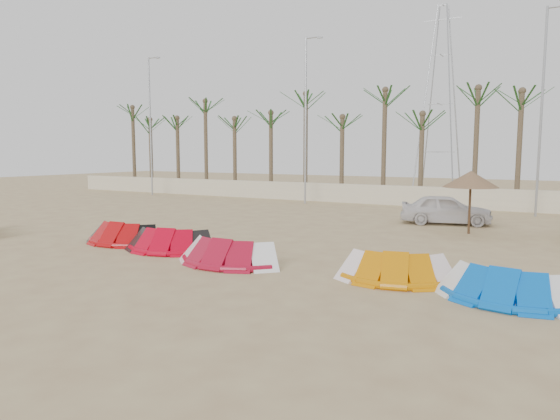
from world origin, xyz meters
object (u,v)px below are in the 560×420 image
Objects in this scene: kite_red_mid at (175,239)px; car at (446,209)px; parasol_left at (471,179)px; kite_red_right at (232,250)px; kite_red_left at (127,232)px; kite_blue at (507,283)px; kite_orange at (399,265)px.

kite_red_mid is 0.82× the size of car.
parasol_left is 0.63× the size of car.
car is at bearing 71.88° from kite_red_right.
parasol_left is at bearing -163.86° from car.
kite_blue is (13.46, -0.99, -0.00)m from kite_red_left.
parasol_left is (-2.39, 9.75, 1.91)m from kite_blue.
kite_red_mid is at bearing 134.62° from car.
kite_red_left is 14.25m from parasol_left.
kite_red_left is 10.75m from kite_orange.
kite_red_right is 7.86m from kite_blue.
parasol_left is 3.32m from car.
kite_blue is 1.22× the size of parasol_left.
kite_red_left and kite_red_mid have the same top height.
kite_red_left is 0.96× the size of kite_red_right.
kite_red_left is 1.00× the size of kite_blue.
kite_red_left is at bearing 170.41° from kite_red_right.
kite_orange is 0.78× the size of car.
parasol_left is at bearing 60.62° from kite_red_right.
kite_red_right is 5.16m from kite_orange.
kite_red_mid and kite_red_right have the same top height.
kite_red_mid is 3.05m from kite_red_right.
parasol_left is at bearing 38.38° from kite_red_left.
kite_red_left and kite_red_right have the same top height.
car is (6.97, 11.52, 0.30)m from kite_red_mid.
kite_red_left is at bearing -141.62° from parasol_left.
parasol_left is (0.33, 9.20, 1.92)m from kite_orange.
kite_red_left is 0.94× the size of kite_red_mid.
kite_orange is at bearing -2.31° from kite_red_left.
kite_red_mid is 12.49m from parasol_left.
kite_red_right is 12.86m from car.
kite_red_right is at bearing -174.30° from kite_orange.
car is (9.60, 11.27, 0.30)m from kite_red_left.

